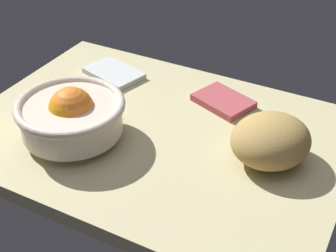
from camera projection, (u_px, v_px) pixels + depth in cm
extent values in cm
cube|color=#C7BE8C|center=(155.00, 137.00, 96.78)|extent=(72.68, 52.19, 3.00)
cylinder|color=beige|center=(74.00, 134.00, 93.70)|extent=(9.03, 9.03, 1.62)
cylinder|color=beige|center=(71.00, 118.00, 91.62)|extent=(18.73, 18.73, 5.62)
torus|color=beige|center=(70.00, 105.00, 90.01)|extent=(20.33, 20.33, 1.60)
sphere|color=orange|center=(72.00, 110.00, 90.78)|extent=(8.48, 8.48, 8.48)
sphere|color=orange|center=(70.00, 110.00, 90.64)|extent=(8.18, 8.18, 8.18)
sphere|color=orange|center=(70.00, 111.00, 90.70)|extent=(7.59, 7.59, 7.59)
sphere|color=orange|center=(71.00, 111.00, 90.73)|extent=(7.27, 7.27, 7.27)
ellipsoid|color=tan|center=(271.00, 140.00, 86.17)|extent=(18.81, 19.26, 8.63)
cube|color=#B14950|center=(223.00, 101.00, 103.39)|extent=(13.65, 11.71, 1.46)
cube|color=silver|center=(114.00, 73.00, 113.39)|extent=(14.71, 11.55, 1.26)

